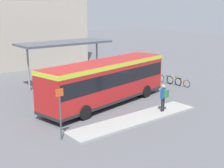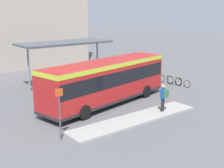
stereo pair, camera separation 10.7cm
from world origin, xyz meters
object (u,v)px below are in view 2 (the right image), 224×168
at_px(pedestrian_waiting, 164,96).
at_px(bicycle_orange, 183,83).
at_px(city_bus, 106,79).
at_px(bicycle_yellow, 175,81).
at_px(potted_planter_near_shelter, 50,89).
at_px(platform_sign, 60,112).
at_px(bicycle_green, 166,79).
at_px(potted_planter_far_side, 107,78).

distance_m(pedestrian_waiting, bicycle_orange, 7.72).
relative_size(city_bus, pedestrian_waiting, 6.10).
height_order(bicycle_orange, bicycle_yellow, bicycle_yellow).
distance_m(bicycle_yellow, potted_planter_near_shelter, 11.29).
height_order(bicycle_orange, platform_sign, platform_sign).
relative_size(bicycle_orange, platform_sign, 0.57).
relative_size(city_bus, bicycle_orange, 6.85).
bearing_deg(bicycle_green, platform_sign, 106.03).
bearing_deg(pedestrian_waiting, bicycle_orange, -80.85).
xyz_separation_m(bicycle_yellow, potted_planter_near_shelter, (-10.81, 3.26, 0.28)).
height_order(city_bus, bicycle_orange, city_bus).
height_order(potted_planter_near_shelter, potted_planter_far_side, potted_planter_near_shelter).
height_order(pedestrian_waiting, bicycle_green, pedestrian_waiting).
distance_m(pedestrian_waiting, bicycle_yellow, 8.17).
height_order(city_bus, bicycle_green, city_bus).
distance_m(bicycle_yellow, bicycle_green, 0.91).
xyz_separation_m(pedestrian_waiting, potted_planter_near_shelter, (-4.17, 7.95, -0.50)).
relative_size(bicycle_orange, bicycle_yellow, 0.91).
xyz_separation_m(bicycle_orange, bicycle_yellow, (-0.04, 0.89, 0.03)).
relative_size(city_bus, bicycle_green, 6.18).
xyz_separation_m(bicycle_orange, potted_planter_near_shelter, (-10.85, 4.15, 0.31)).
relative_size(bicycle_yellow, potted_planter_near_shelter, 1.36).
height_order(city_bus, potted_planter_near_shelter, city_bus).
bearing_deg(platform_sign, potted_planter_near_shelter, 66.17).
height_order(city_bus, potted_planter_far_side, city_bus).
height_order(pedestrian_waiting, potted_planter_near_shelter, pedestrian_waiting).
bearing_deg(bicycle_green, bicycle_orange, -176.41).
bearing_deg(potted_planter_far_side, pedestrian_waiting, -102.50).
bearing_deg(bicycle_orange, city_bus, -95.61).
height_order(bicycle_orange, potted_planter_near_shelter, potted_planter_near_shelter).
bearing_deg(platform_sign, bicycle_green, 20.32).
bearing_deg(bicycle_yellow, platform_sign, 110.09).
height_order(pedestrian_waiting, potted_planter_far_side, pedestrian_waiting).
bearing_deg(pedestrian_waiting, platform_sign, 66.25).
bearing_deg(platform_sign, potted_planter_far_side, 40.79).
bearing_deg(potted_planter_far_side, platform_sign, -139.21).
bearing_deg(bicycle_yellow, potted_planter_near_shelter, 76.49).
distance_m(pedestrian_waiting, potted_planter_far_side, 8.74).
bearing_deg(bicycle_yellow, pedestrian_waiting, 128.54).
relative_size(pedestrian_waiting, bicycle_orange, 1.12).
relative_size(bicycle_orange, potted_planter_near_shelter, 1.24).
distance_m(pedestrian_waiting, bicycle_green, 8.55).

